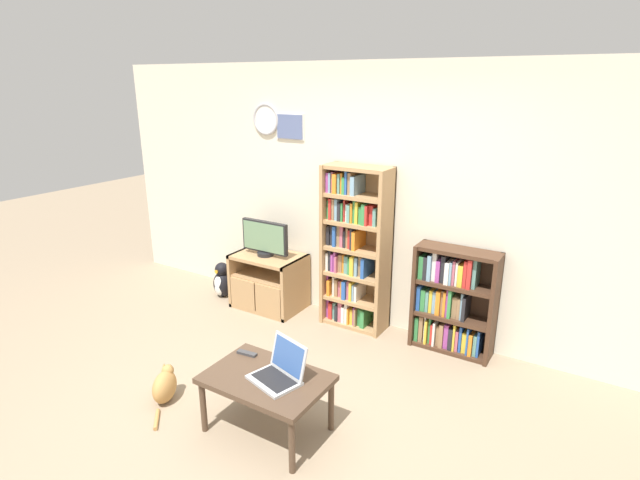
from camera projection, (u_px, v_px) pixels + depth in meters
name	position (u px, v px, depth m)	size (l,w,h in m)	color
ground_plane	(263.00, 419.00, 3.74)	(18.00, 18.00, 0.00)	gray
wall_back	(378.00, 199.00, 4.89)	(6.76, 0.09, 2.60)	beige
tv_stand	(268.00, 281.00, 5.50)	(0.76, 0.52, 0.61)	tan
television	(265.00, 239.00, 5.35)	(0.57, 0.18, 0.39)	black
bookshelf_tall	(353.00, 249.00, 4.97)	(0.66, 0.31, 1.65)	tan
bookshelf_short	(451.00, 302.00, 4.58)	(0.74, 0.27, 1.00)	#472D1E
coffee_table	(266.00, 383.00, 3.50)	(0.85, 0.58, 0.44)	#4C3828
laptop	(280.00, 370.00, 3.45)	(0.41, 0.38, 0.27)	#B7BABC
remote_near_laptop	(247.00, 353.00, 3.77)	(0.16, 0.06, 0.02)	#38383A
cat	(165.00, 386.00, 3.92)	(0.35, 0.46, 0.29)	#B78447
penguin_figurine	(222.00, 281.00, 5.79)	(0.22, 0.20, 0.42)	black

